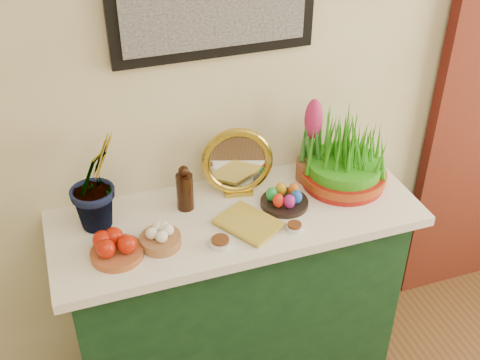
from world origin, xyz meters
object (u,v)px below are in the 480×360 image
at_px(book, 234,234).
at_px(mirror, 237,163).
at_px(sideboard, 236,299).
at_px(hyacinth_green, 93,167).
at_px(wheatgrass_sabzeh, 345,157).

bearing_deg(book, mirror, 38.21).
height_order(sideboard, hyacinth_green, hyacinth_green).
xyz_separation_m(mirror, wheatgrass_sabzeh, (0.42, -0.08, -0.01)).
distance_m(hyacinth_green, mirror, 0.55).
bearing_deg(mirror, sideboard, -111.30).
distance_m(book, wheatgrass_sabzeh, 0.57).
bearing_deg(wheatgrass_sabzeh, mirror, 168.91).
distance_m(hyacinth_green, book, 0.55).
xyz_separation_m(sideboard, book, (-0.05, -0.14, 0.48)).
distance_m(sideboard, mirror, 0.62).
height_order(sideboard, book, book).
xyz_separation_m(mirror, book, (-0.10, -0.27, -0.12)).
distance_m(mirror, book, 0.31).
relative_size(sideboard, hyacinth_green, 2.65).
relative_size(hyacinth_green, wheatgrass_sabzeh, 1.43).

